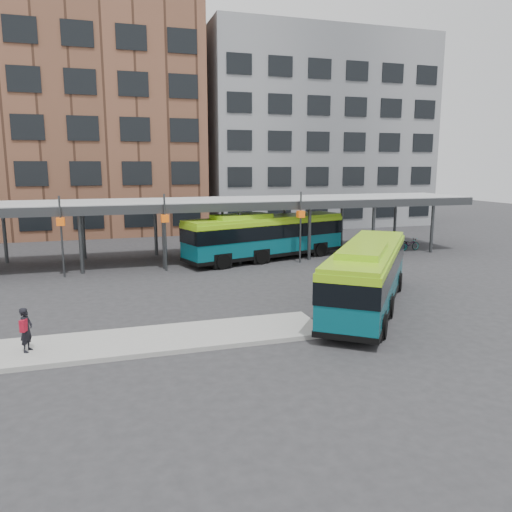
{
  "coord_description": "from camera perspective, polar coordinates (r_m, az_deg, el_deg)",
  "views": [
    {
      "loc": [
        -6.68,
        -21.15,
        6.58
      ],
      "look_at": [
        0.99,
        3.61,
        1.8
      ],
      "focal_mm": 35.0,
      "sensor_mm": 36.0,
      "label": 1
    }
  ],
  "objects": [
    {
      "name": "ground",
      "position": [
        23.14,
        0.31,
        -6.08
      ],
      "size": [
        120.0,
        120.0,
        0.0
      ],
      "primitive_type": "plane",
      "color": "#28282B",
      "rests_on": "ground"
    },
    {
      "name": "boarding_island",
      "position": [
        19.31,
        -12.87,
        -9.46
      ],
      "size": [
        14.0,
        3.0,
        0.18
      ],
      "primitive_type": "cube",
      "color": "gray",
      "rests_on": "ground"
    },
    {
      "name": "canopy",
      "position": [
        34.76,
        -6.21,
        5.97
      ],
      "size": [
        40.0,
        6.53,
        4.8
      ],
      "color": "#999B9E",
      "rests_on": "ground"
    },
    {
      "name": "building_brick",
      "position": [
        53.44,
        -21.42,
        14.49
      ],
      "size": [
        26.0,
        14.0,
        22.0
      ],
      "primitive_type": "cube",
      "color": "brown",
      "rests_on": "ground"
    },
    {
      "name": "building_grey",
      "position": [
        57.89,
        6.06,
        13.77
      ],
      "size": [
        24.0,
        14.0,
        20.0
      ],
      "primitive_type": "cube",
      "color": "slate",
      "rests_on": "ground"
    },
    {
      "name": "bus_front",
      "position": [
        23.45,
        12.62,
        -1.96
      ],
      "size": [
        8.86,
        10.58,
        3.15
      ],
      "rotation": [
        0.0,
        0.0,
        0.92
      ],
      "color": "#084C58",
      "rests_on": "ground"
    },
    {
      "name": "bus_rear",
      "position": [
        34.68,
        1.07,
        2.38
      ],
      "size": [
        12.18,
        5.84,
        3.3
      ],
      "rotation": [
        0.0,
        0.0,
        0.29
      ],
      "color": "#084C58",
      "rests_on": "ground"
    },
    {
      "name": "pedestrian",
      "position": [
        19.09,
        -24.78,
        -7.63
      ],
      "size": [
        0.53,
        0.66,
        1.56
      ],
      "rotation": [
        0.0,
        0.0,
        1.26
      ],
      "color": "black",
      "rests_on": "boarding_island"
    },
    {
      "name": "bike_rack",
      "position": [
        39.24,
        14.11,
        1.18
      ],
      "size": [
        6.64,
        1.62,
        1.07
      ],
      "color": "slate",
      "rests_on": "ground"
    }
  ]
}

